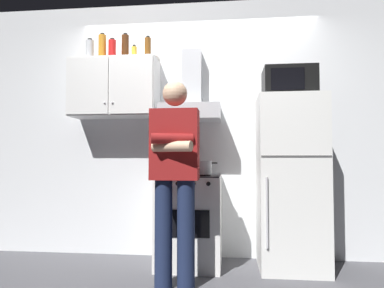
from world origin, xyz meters
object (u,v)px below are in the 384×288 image
(stove_oven, at_px, (190,220))
(bottle_canister_steel, at_px, (90,51))
(microwave, at_px, (289,83))
(upper_cabinet, at_px, (115,88))
(bottle_beer_brown, at_px, (148,49))
(refrigerator, at_px, (290,182))
(bottle_rum_dark, at_px, (125,47))
(range_hood, at_px, (191,102))
(cooking_pot, at_px, (202,168))
(bottle_soda_red, at_px, (112,50))
(person_standing, at_px, (175,173))
(bottle_liquor_amber, at_px, (102,48))
(bottle_spice_jar, at_px, (134,53))

(stove_oven, height_order, bottle_canister_steel, bottle_canister_steel)
(stove_oven, relative_size, microwave, 1.82)
(upper_cabinet, xyz_separation_m, bottle_beer_brown, (0.34, 0.03, 0.42))
(stove_oven, relative_size, bottle_beer_brown, 3.51)
(refrigerator, height_order, bottle_rum_dark, bottle_rum_dark)
(range_hood, height_order, cooking_pot, range_hood)
(microwave, bearing_deg, cooking_pot, -170.43)
(stove_oven, xyz_separation_m, range_hood, (0.00, 0.13, 1.16))
(bottle_soda_red, bearing_deg, person_standing, -44.15)
(person_standing, xyz_separation_m, bottle_rum_dark, (-0.64, 0.71, 1.28))
(stove_oven, xyz_separation_m, bottle_liquor_amber, (-0.95, 0.16, 1.76))
(range_hood, distance_m, bottle_rum_dark, 0.90)
(cooking_pot, height_order, bottle_soda_red, bottle_soda_red)
(stove_oven, distance_m, bottle_canister_steel, 2.04)
(refrigerator, xyz_separation_m, bottle_rum_dark, (-1.63, 0.11, 1.38))
(bottle_canister_steel, bearing_deg, bottle_soda_red, 7.42)
(range_hood, bearing_deg, bottle_soda_red, 177.30)
(person_standing, bearing_deg, stove_oven, 85.28)
(microwave, xyz_separation_m, bottle_beer_brown, (-1.41, 0.14, 0.43))
(bottle_liquor_amber, distance_m, bottle_soda_red, 0.11)
(stove_oven, bearing_deg, bottle_liquor_amber, 170.29)
(refrigerator, relative_size, cooking_pot, 5.63)
(bottle_beer_brown, relative_size, bottle_soda_red, 1.02)
(bottle_liquor_amber, relative_size, bottle_spice_jar, 1.94)
(cooking_pot, distance_m, bottle_soda_red, 1.59)
(range_hood, distance_m, refrigerator, 1.25)
(bottle_spice_jar, bearing_deg, stove_oven, -13.17)
(range_hood, distance_m, bottle_canister_steel, 1.22)
(bottle_beer_brown, height_order, bottle_rum_dark, bottle_rum_dark)
(person_standing, relative_size, bottle_canister_steel, 6.89)
(bottle_beer_brown, bearing_deg, bottle_canister_steel, -178.13)
(cooking_pot, xyz_separation_m, bottle_spice_jar, (-0.73, 0.26, 1.18))
(person_standing, height_order, bottle_canister_steel, bottle_canister_steel)
(range_hood, distance_m, cooking_pot, 0.72)
(person_standing, bearing_deg, refrigerator, 31.23)
(bottle_liquor_amber, height_order, bottle_canister_steel, bottle_liquor_amber)
(bottle_canister_steel, bearing_deg, stove_oven, -7.19)
(refrigerator, height_order, bottle_soda_red, bottle_soda_red)
(upper_cabinet, bearing_deg, bottle_beer_brown, 5.17)
(microwave, bearing_deg, bottle_spice_jar, 175.53)
(bottle_rum_dark, xyz_separation_m, bottle_spice_jar, (0.09, 0.03, -0.06))
(refrigerator, xyz_separation_m, person_standing, (-1.00, -0.61, 0.10))
(upper_cabinet, relative_size, stove_oven, 1.03)
(microwave, height_order, bottle_liquor_amber, bottle_liquor_amber)
(range_hood, height_order, bottle_soda_red, bottle_soda_red)
(bottle_liquor_amber, distance_m, bottle_spice_jar, 0.36)
(refrigerator, xyz_separation_m, cooking_pot, (-0.82, -0.12, 0.14))
(bottle_soda_red, bearing_deg, bottle_beer_brown, -1.50)
(stove_oven, relative_size, person_standing, 0.53)
(bottle_canister_steel, bearing_deg, bottle_liquor_amber, 12.14)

